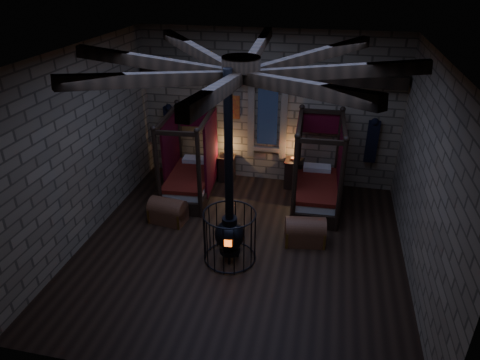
% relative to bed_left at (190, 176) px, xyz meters
% --- Properties ---
extents(room, '(7.02, 7.02, 4.29)m').
position_rel_bed_left_xyz_m(room, '(1.84, -2.04, 3.19)').
color(room, black).
rests_on(room, ground).
extents(bed_left, '(1.29, 2.22, 2.24)m').
position_rel_bed_left_xyz_m(bed_left, '(0.00, 0.00, 0.00)').
color(bed_left, black).
rests_on(bed_left, ground).
extents(bed_right, '(1.23, 2.22, 2.27)m').
position_rel_bed_left_xyz_m(bed_right, '(3.32, 0.13, 0.01)').
color(bed_right, black).
rests_on(bed_right, ground).
extents(trunk_left, '(0.92, 0.65, 0.63)m').
position_rel_bed_left_xyz_m(trunk_left, '(-0.12, -1.42, -0.27)').
color(trunk_left, brown).
rests_on(trunk_left, ground).
extents(trunk_right, '(0.95, 0.68, 0.65)m').
position_rel_bed_left_xyz_m(trunk_right, '(3.19, -1.60, -0.27)').
color(trunk_right, brown).
rests_on(trunk_right, ground).
extents(nightstand_left, '(0.49, 0.47, 0.93)m').
position_rel_bed_left_xyz_m(nightstand_left, '(0.75, 1.01, -0.16)').
color(nightstand_left, black).
rests_on(nightstand_left, ground).
extents(nightstand_right, '(0.54, 0.52, 0.89)m').
position_rel_bed_left_xyz_m(nightstand_right, '(2.67, 1.00, -0.14)').
color(nightstand_right, black).
rests_on(nightstand_right, ground).
extents(stove, '(1.11, 1.11, 4.05)m').
position_rel_bed_left_xyz_m(stove, '(1.69, -2.54, 0.11)').
color(stove, black).
rests_on(stove, ground).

